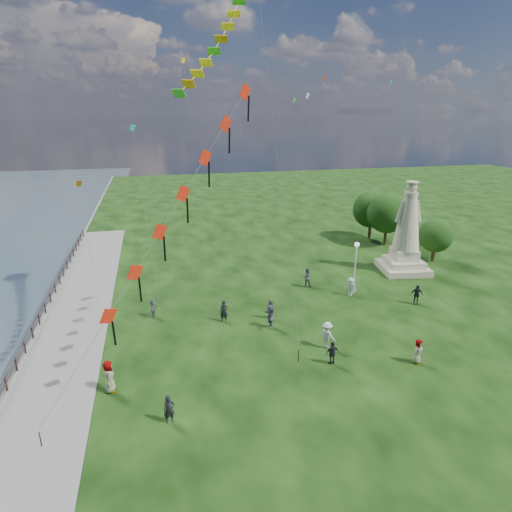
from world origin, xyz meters
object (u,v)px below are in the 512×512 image
object	(u,v)px
person_1	(271,310)
person_11	(270,316)
person_0	(169,409)
person_7	(307,277)
statue	(406,238)
person_10	(109,376)
person_3	(332,353)
person_4	(418,351)
person_5	(153,308)
lamppost	(356,257)
person_2	(327,335)
person_6	(224,311)
person_9	(417,295)
person_8	(350,287)

from	to	relation	value
person_1	person_11	distance (m)	1.35
person_0	person_11	size ratio (longest dim) A/B	0.87
person_7	person_11	size ratio (longest dim) A/B	1.01
statue	person_11	world-z (taller)	statue
person_10	person_3	bearing A→B (deg)	-99.46
person_4	person_11	bearing A→B (deg)	111.42
person_5	person_10	xyz separation A→B (m)	(-2.53, -8.82, 0.23)
person_3	person_4	size ratio (longest dim) A/B	0.94
person_3	person_7	size ratio (longest dim) A/B	0.85
person_1	person_4	world-z (taller)	person_4
lamppost	person_3	distance (m)	11.80
person_10	person_2	bearing A→B (deg)	-91.32
person_6	person_7	bearing A→B (deg)	52.88
person_9	person_10	xyz separation A→B (m)	(-23.28, -6.08, 0.11)
person_2	person_9	distance (m)	10.69
person_5	person_3	bearing A→B (deg)	-118.23
person_5	person_11	size ratio (longest dim) A/B	0.82
person_1	person_3	size ratio (longest dim) A/B	1.02
person_2	person_6	distance (m)	7.96
statue	person_0	size ratio (longest dim) A/B	5.68
person_4	person_9	bearing A→B (deg)	29.54
person_6	person_10	xyz separation A→B (m)	(-7.62, -6.77, 0.12)
person_1	person_5	distance (m)	8.91
person_4	person_10	size ratio (longest dim) A/B	0.85
lamppost	person_8	world-z (taller)	lamppost
person_4	person_3	bearing A→B (deg)	139.72
person_5	person_6	bearing A→B (deg)	-99.25
person_4	person_5	size ratio (longest dim) A/B	1.12
person_1	person_8	distance (m)	8.18
person_3	person_4	bearing A→B (deg)	163.38
lamppost	person_3	bearing A→B (deg)	-122.42
person_7	person_8	xyz separation A→B (m)	(2.94, -2.75, -0.09)
person_4	person_8	bearing A→B (deg)	59.65
person_10	statue	bearing A→B (deg)	-71.23
person_2	person_11	bearing A→B (deg)	0.91
person_2	person_4	world-z (taller)	person_2
person_1	person_10	bearing A→B (deg)	-95.95
person_0	person_8	world-z (taller)	person_8
person_0	person_3	bearing A→B (deg)	9.21
person_0	person_11	bearing A→B (deg)	40.67
person_6	person_9	size ratio (longest dim) A/B	1.00
statue	person_2	size ratio (longest dim) A/B	4.80
person_1	person_5	xyz separation A→B (m)	(-8.56, 2.46, -0.05)
person_7	person_11	world-z (taller)	person_7
person_4	person_7	distance (m)	13.47
person_0	person_6	distance (m)	11.10
person_0	person_11	world-z (taller)	person_11
person_7	person_4	bearing A→B (deg)	107.53
statue	person_6	bearing A→B (deg)	-151.33
person_7	person_8	world-z (taller)	person_7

